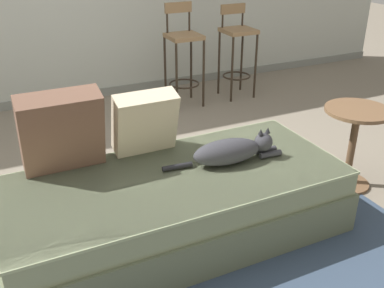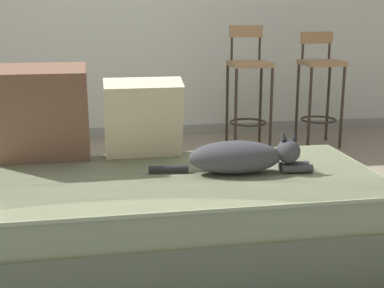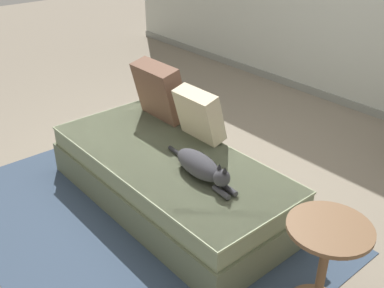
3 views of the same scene
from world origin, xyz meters
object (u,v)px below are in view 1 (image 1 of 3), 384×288
Objects in this scene: throw_pillow_corner at (61,131)px; couch at (176,204)px; throw_pillow_middle at (145,122)px; side_table at (354,137)px; bar_stool_by_doorway at (237,44)px; bar_stool_near_window at (183,50)px; cat at (232,151)px.

couch is at bearing -31.88° from throw_pillow_corner.
side_table is (1.39, -0.33, -0.23)m from throw_pillow_middle.
throw_pillow_corner is 0.82× the size of side_table.
throw_pillow_middle is 0.69× the size of side_table.
bar_stool_by_doorway is at bearing 38.17° from throw_pillow_corner.
throw_pillow_middle is 0.42× the size of bar_stool_by_doorway.
bar_stool_by_doorway is (1.58, 2.00, 0.36)m from couch.
bar_stool_near_window is at bearing 58.83° from throw_pillow_middle.
throw_pillow_corner is 0.49m from throw_pillow_middle.
throw_pillow_middle reaches higher than side_table.
couch is 2.67× the size of cat.
side_table is at bearing -96.87° from bar_stool_by_doorway.
couch is 0.53m from throw_pillow_middle.
cat is (0.41, -0.34, -0.13)m from throw_pillow_middle.
throw_pillow_corner is at bearing 159.50° from cat.
cat is at bearing -39.61° from throw_pillow_middle.
bar_stool_by_doorway is at bearing 51.84° from couch.
bar_stool_by_doorway is at bearing 45.62° from throw_pillow_middle.
couch is 2.57m from bar_stool_by_doorway.
bar_stool_near_window reaches higher than bar_stool_by_doorway.
throw_pillow_middle is 1.94m from bar_stool_near_window.
bar_stool_near_window reaches higher than side_table.
cat is 2.09m from bar_stool_near_window.
throw_pillow_corner reaches higher than cat.
throw_pillow_middle is at bearing -121.17° from bar_stool_near_window.
side_table is (0.38, -2.00, -0.19)m from bar_stool_near_window.
couch is 0.78m from throw_pillow_corner.
bar_stool_by_doorway reaches higher than throw_pillow_middle.
couch is 4.93× the size of throw_pillow_middle.
throw_pillow_corner is 0.98m from cat.
bar_stool_by_doorway reaches higher than side_table.
cat is at bearing -0.06° from couch.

